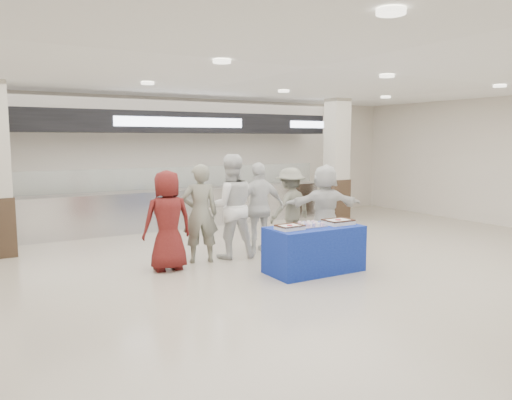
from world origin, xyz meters
TOP-DOWN VIEW (x-y plane):
  - ground at (0.00, 0.00)m, footprint 14.00×14.00m
  - serving_line at (0.00, 5.40)m, footprint 8.70×0.85m
  - column_right at (4.00, 4.20)m, footprint 0.55×0.55m
  - display_table at (0.33, 0.34)m, footprint 1.56×0.80m
  - sheet_cake_left at (-0.17, 0.32)m, footprint 0.41×0.32m
  - sheet_cake_right at (0.80, 0.31)m, footprint 0.45×0.35m
  - cupcake_tray at (0.28, 0.36)m, footprint 0.45×0.34m
  - civilian_maroon at (-1.68, 1.66)m, footprint 0.84×0.57m
  - soldier_a at (-1.00, 1.87)m, footprint 0.72×0.57m
  - chef_tall at (-0.38, 1.91)m, footprint 1.06×0.91m
  - chef_short at (0.31, 2.02)m, footprint 1.05×0.52m
  - soldier_b at (1.16, 2.21)m, footprint 1.12×0.79m
  - civilian_white at (1.54, 1.59)m, footprint 1.63×1.01m

SIDE VIEW (x-z plane):
  - ground at x=0.00m, z-range 0.00..0.00m
  - display_table at x=0.33m, z-range 0.00..0.75m
  - cupcake_tray at x=0.28m, z-range 0.75..0.82m
  - sheet_cake_left at x=-0.17m, z-range 0.75..0.84m
  - soldier_b at x=1.16m, z-range 0.00..1.59m
  - sheet_cake_right at x=0.80m, z-range 0.75..0.85m
  - civilian_maroon at x=-1.68m, z-range 0.00..1.66m
  - civilian_white at x=1.54m, z-range 0.00..1.67m
  - chef_short at x=0.31m, z-range 0.00..1.72m
  - soldier_a at x=-1.00m, z-range 0.00..1.73m
  - chef_tall at x=-0.38m, z-range 0.00..1.89m
  - serving_line at x=0.00m, z-range -0.24..2.56m
  - column_right at x=4.00m, z-range -0.07..3.13m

